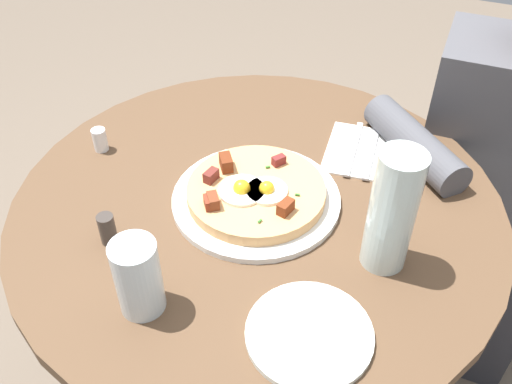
{
  "coord_description": "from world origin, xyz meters",
  "views": [
    {
      "loc": [
        -0.28,
        0.7,
        1.45
      ],
      "look_at": [
        0.0,
        0.0,
        0.78
      ],
      "focal_mm": 39.7,
      "sensor_mm": 36.0,
      "label": 1
    }
  ],
  "objects_px": {
    "pizza_plate": "(255,199)",
    "salt_shaker": "(100,140)",
    "dining_table": "(257,265)",
    "breakfast_pizza": "(254,191)",
    "bread_plate": "(309,334)",
    "water_bottle": "(392,212)",
    "person_seated": "(489,210)",
    "knife": "(372,151)",
    "pepper_shaker": "(107,229)",
    "fork": "(353,148)",
    "water_glass": "(138,277)"
  },
  "relations": [
    {
      "from": "pizza_plate",
      "to": "salt_shaker",
      "type": "relative_size",
      "value": 6.38
    },
    {
      "from": "dining_table",
      "to": "breakfast_pizza",
      "type": "relative_size",
      "value": 3.59
    },
    {
      "from": "bread_plate",
      "to": "water_bottle",
      "type": "height_order",
      "value": "water_bottle"
    },
    {
      "from": "person_seated",
      "to": "breakfast_pizza",
      "type": "distance_m",
      "value": 0.67
    },
    {
      "from": "knife",
      "to": "pepper_shaker",
      "type": "relative_size",
      "value": 3.16
    },
    {
      "from": "dining_table",
      "to": "pepper_shaker",
      "type": "bearing_deg",
      "value": 44.55
    },
    {
      "from": "pizza_plate",
      "to": "salt_shaker",
      "type": "height_order",
      "value": "salt_shaker"
    },
    {
      "from": "water_bottle",
      "to": "pepper_shaker",
      "type": "xyz_separation_m",
      "value": [
        0.43,
        0.13,
        -0.08
      ]
    },
    {
      "from": "bread_plate",
      "to": "fork",
      "type": "xyz_separation_m",
      "value": [
        0.05,
        -0.45,
        0.0
      ]
    },
    {
      "from": "person_seated",
      "to": "water_glass",
      "type": "xyz_separation_m",
      "value": [
        0.5,
        0.71,
        0.31
      ]
    },
    {
      "from": "knife",
      "to": "water_glass",
      "type": "relative_size",
      "value": 1.42
    },
    {
      "from": "breakfast_pizza",
      "to": "fork",
      "type": "distance_m",
      "value": 0.25
    },
    {
      "from": "salt_shaker",
      "to": "pepper_shaker",
      "type": "relative_size",
      "value": 0.83
    },
    {
      "from": "water_glass",
      "to": "salt_shaker",
      "type": "xyz_separation_m",
      "value": [
        0.27,
        -0.3,
        -0.04
      ]
    },
    {
      "from": "bread_plate",
      "to": "fork",
      "type": "height_order",
      "value": "bread_plate"
    },
    {
      "from": "person_seated",
      "to": "bread_plate",
      "type": "height_order",
      "value": "person_seated"
    },
    {
      "from": "person_seated",
      "to": "water_glass",
      "type": "bearing_deg",
      "value": 54.63
    },
    {
      "from": "fork",
      "to": "water_bottle",
      "type": "relative_size",
      "value": 0.84
    },
    {
      "from": "breakfast_pizza",
      "to": "fork",
      "type": "xyz_separation_m",
      "value": [
        -0.13,
        -0.21,
        -0.02
      ]
    },
    {
      "from": "breakfast_pizza",
      "to": "water_glass",
      "type": "distance_m",
      "value": 0.28
    },
    {
      "from": "bread_plate",
      "to": "salt_shaker",
      "type": "height_order",
      "value": "salt_shaker"
    },
    {
      "from": "person_seated",
      "to": "water_bottle",
      "type": "distance_m",
      "value": 0.63
    },
    {
      "from": "breakfast_pizza",
      "to": "water_bottle",
      "type": "xyz_separation_m",
      "value": [
        -0.24,
        0.05,
        0.08
      ]
    },
    {
      "from": "person_seated",
      "to": "salt_shaker",
      "type": "distance_m",
      "value": 0.92
    },
    {
      "from": "pizza_plate",
      "to": "knife",
      "type": "height_order",
      "value": "pizza_plate"
    },
    {
      "from": "water_glass",
      "to": "salt_shaker",
      "type": "distance_m",
      "value": 0.41
    },
    {
      "from": "water_glass",
      "to": "salt_shaker",
      "type": "bearing_deg",
      "value": -48.03
    },
    {
      "from": "person_seated",
      "to": "pepper_shaker",
      "type": "height_order",
      "value": "person_seated"
    },
    {
      "from": "dining_table",
      "to": "knife",
      "type": "xyz_separation_m",
      "value": [
        -0.16,
        -0.21,
        0.19
      ]
    },
    {
      "from": "water_glass",
      "to": "pepper_shaker",
      "type": "xyz_separation_m",
      "value": [
        0.12,
        -0.09,
        -0.04
      ]
    },
    {
      "from": "dining_table",
      "to": "fork",
      "type": "xyz_separation_m",
      "value": [
        -0.12,
        -0.21,
        0.19
      ]
    },
    {
      "from": "fork",
      "to": "salt_shaker",
      "type": "distance_m",
      "value": 0.5
    },
    {
      "from": "person_seated",
      "to": "fork",
      "type": "distance_m",
      "value": 0.46
    },
    {
      "from": "water_glass",
      "to": "pepper_shaker",
      "type": "bearing_deg",
      "value": -38.22
    },
    {
      "from": "pizza_plate",
      "to": "knife",
      "type": "bearing_deg",
      "value": -127.27
    },
    {
      "from": "dining_table",
      "to": "water_bottle",
      "type": "bearing_deg",
      "value": 166.28
    },
    {
      "from": "dining_table",
      "to": "water_bottle",
      "type": "relative_size",
      "value": 4.15
    },
    {
      "from": "knife",
      "to": "bread_plate",
      "type": "bearing_deg",
      "value": -3.28
    },
    {
      "from": "pizza_plate",
      "to": "pepper_shaker",
      "type": "distance_m",
      "value": 0.26
    },
    {
      "from": "dining_table",
      "to": "knife",
      "type": "relative_size",
      "value": 4.92
    },
    {
      "from": "water_glass",
      "to": "person_seated",
      "type": "bearing_deg",
      "value": -125.37
    },
    {
      "from": "bread_plate",
      "to": "salt_shaker",
      "type": "bearing_deg",
      "value": -26.94
    },
    {
      "from": "dining_table",
      "to": "fork",
      "type": "relative_size",
      "value": 4.92
    },
    {
      "from": "water_bottle",
      "to": "breakfast_pizza",
      "type": "bearing_deg",
      "value": -11.92
    },
    {
      "from": "fork",
      "to": "water_glass",
      "type": "xyz_separation_m",
      "value": [
        0.2,
        0.49,
        0.06
      ]
    },
    {
      "from": "dining_table",
      "to": "water_glass",
      "type": "height_order",
      "value": "water_glass"
    },
    {
      "from": "breakfast_pizza",
      "to": "water_bottle",
      "type": "relative_size",
      "value": 1.16
    },
    {
      "from": "person_seated",
      "to": "pizza_plate",
      "type": "distance_m",
      "value": 0.67
    },
    {
      "from": "bread_plate",
      "to": "pepper_shaker",
      "type": "xyz_separation_m",
      "value": [
        0.37,
        -0.05,
        0.02
      ]
    },
    {
      "from": "dining_table",
      "to": "salt_shaker",
      "type": "xyz_separation_m",
      "value": [
        0.35,
        -0.02,
        0.2
      ]
    }
  ]
}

